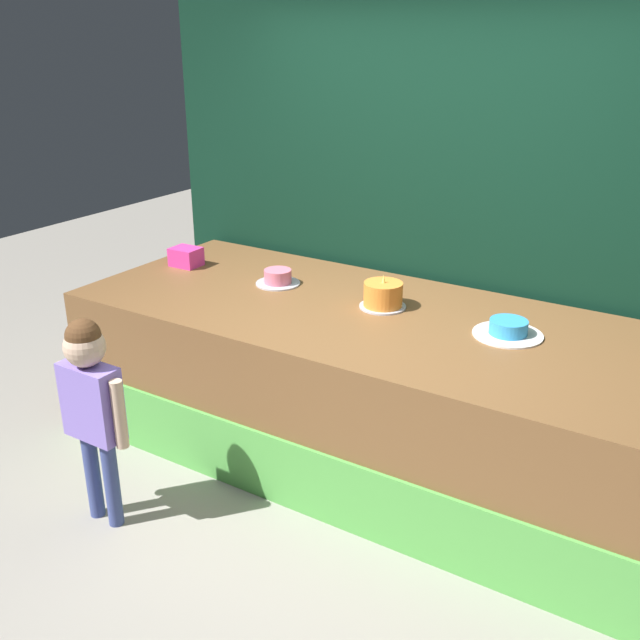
{
  "coord_description": "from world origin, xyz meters",
  "views": [
    {
      "loc": [
        1.72,
        -2.59,
        2.34
      ],
      "look_at": [
        -0.17,
        0.41,
        0.91
      ],
      "focal_mm": 40.45,
      "sensor_mm": 36.0,
      "label": 1
    }
  ],
  "objects_px": {
    "child_figure": "(91,395)",
    "cake_right": "(508,329)",
    "pink_box": "(186,257)",
    "cake_center": "(383,295)",
    "cake_left": "(278,278)"
  },
  "relations": [
    {
      "from": "child_figure",
      "to": "cake_right",
      "type": "bearing_deg",
      "value": 41.28
    },
    {
      "from": "pink_box",
      "to": "cake_center",
      "type": "bearing_deg",
      "value": 0.36
    },
    {
      "from": "cake_left",
      "to": "cake_right",
      "type": "bearing_deg",
      "value": -0.97
    },
    {
      "from": "pink_box",
      "to": "cake_right",
      "type": "distance_m",
      "value": 2.18
    },
    {
      "from": "pink_box",
      "to": "cake_right",
      "type": "relative_size",
      "value": 0.52
    },
    {
      "from": "child_figure",
      "to": "cake_left",
      "type": "height_order",
      "value": "child_figure"
    },
    {
      "from": "pink_box",
      "to": "cake_left",
      "type": "height_order",
      "value": "pink_box"
    },
    {
      "from": "child_figure",
      "to": "cake_right",
      "type": "relative_size",
      "value": 3.1
    },
    {
      "from": "child_figure",
      "to": "pink_box",
      "type": "height_order",
      "value": "child_figure"
    },
    {
      "from": "child_figure",
      "to": "pink_box",
      "type": "bearing_deg",
      "value": 114.11
    },
    {
      "from": "cake_center",
      "to": "child_figure",
      "type": "bearing_deg",
      "value": -121.07
    },
    {
      "from": "cake_center",
      "to": "cake_right",
      "type": "height_order",
      "value": "cake_center"
    },
    {
      "from": "cake_left",
      "to": "cake_center",
      "type": "bearing_deg",
      "value": -0.68
    },
    {
      "from": "cake_right",
      "to": "pink_box",
      "type": "bearing_deg",
      "value": 179.82
    },
    {
      "from": "cake_left",
      "to": "child_figure",
      "type": "bearing_deg",
      "value": -94.48
    }
  ]
}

